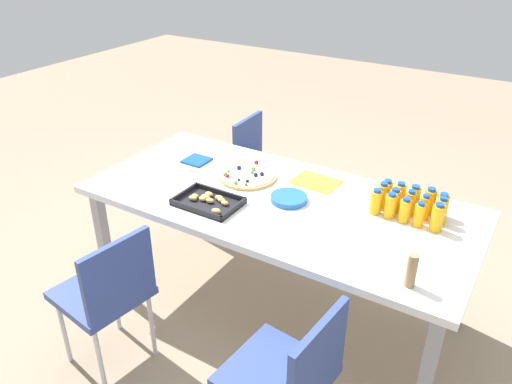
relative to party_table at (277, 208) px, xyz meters
name	(u,v)px	position (x,y,z in m)	size (l,w,h in m)	color
ground_plane	(275,305)	(0.00, 0.00, -0.69)	(12.00, 12.00, 0.00)	gray
party_table	(277,208)	(0.00, 0.00, 0.00)	(2.13, 0.98, 0.75)	white
chair_far_right	(108,290)	(0.47, 0.84, -0.19)	(0.45, 0.45, 0.83)	#33478C
chair_far_left	(291,374)	(-0.53, 0.83, -0.19)	(0.44, 0.44, 0.83)	#33478C
chair_near_right	(262,163)	(0.59, -0.81, -0.19)	(0.41, 0.41, 0.83)	#33478C
juice_bottle_0	(442,206)	(-0.81, -0.27, 0.12)	(0.06, 0.06, 0.14)	#F9AD14
juice_bottle_1	(429,202)	(-0.74, -0.27, 0.13)	(0.06, 0.06, 0.15)	#FAAC14
juice_bottle_2	(414,198)	(-0.66, -0.27, 0.13)	(0.06, 0.06, 0.14)	#F9AE14
juice_bottle_3	(400,195)	(-0.59, -0.27, 0.12)	(0.06, 0.06, 0.13)	#F9AE14
juice_bottle_4	(387,192)	(-0.51, -0.27, 0.12)	(0.06, 0.06, 0.13)	#FAAD14
juice_bottle_5	(441,211)	(-0.82, -0.21, 0.13)	(0.06, 0.06, 0.15)	#F9AD14
juice_bottle_6	(424,208)	(-0.73, -0.20, 0.13)	(0.05, 0.05, 0.14)	#F9AD14
juice_bottle_7	(410,204)	(-0.66, -0.20, 0.13)	(0.05, 0.05, 0.14)	#F9AD14
juice_bottle_8	(394,201)	(-0.58, -0.19, 0.12)	(0.06, 0.06, 0.13)	#F9AC14
juice_bottle_9	(382,196)	(-0.52, -0.20, 0.13)	(0.06, 0.06, 0.15)	#F9AC14
juice_bottle_10	(437,218)	(-0.82, -0.13, 0.13)	(0.06, 0.06, 0.15)	#F9AC14
juice_bottle_11	(419,215)	(-0.73, -0.12, 0.12)	(0.05, 0.05, 0.13)	#FAAE14
juice_bottle_12	(405,211)	(-0.66, -0.13, 0.12)	(0.06, 0.06, 0.13)	#F9AE14
juice_bottle_13	(390,206)	(-0.58, -0.13, 0.13)	(0.06, 0.06, 0.14)	#F9AE14
juice_bottle_14	(376,202)	(-0.51, -0.13, 0.13)	(0.06, 0.06, 0.14)	#F9AC14
fruit_pizza	(247,176)	(0.27, -0.13, 0.07)	(0.35, 0.35, 0.05)	tan
snack_tray	(209,202)	(0.28, 0.25, 0.07)	(0.34, 0.24, 0.04)	black
plate_stack	(289,198)	(-0.07, -0.01, 0.08)	(0.20, 0.20, 0.03)	blue
napkin_stack	(197,160)	(0.67, -0.15, 0.07)	(0.15, 0.15, 0.01)	#194CA5
cardboard_tube	(412,270)	(-0.83, 0.36, 0.14)	(0.04, 0.04, 0.16)	#9E7A56
paper_folder	(316,182)	(-0.10, -0.28, 0.06)	(0.26, 0.20, 0.01)	yellow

